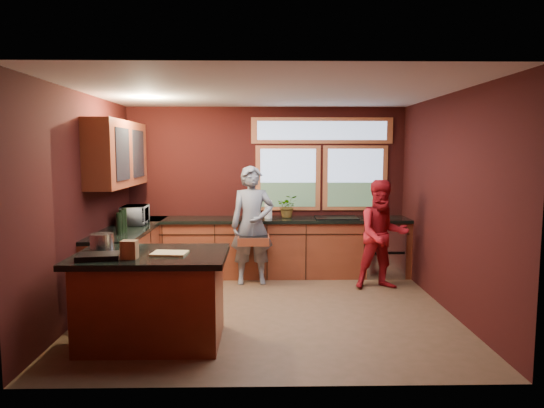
{
  "coord_description": "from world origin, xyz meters",
  "views": [
    {
      "loc": [
        -0.06,
        -5.92,
        1.99
      ],
      "look_at": [
        0.06,
        0.4,
        1.3
      ],
      "focal_mm": 32.0,
      "sensor_mm": 36.0,
      "label": 1
    }
  ],
  "objects_px": {
    "cutting_board": "(170,253)",
    "stock_pot": "(102,242)",
    "island": "(152,297)",
    "person_grey": "(252,225)",
    "person_red": "(382,235)"
  },
  "relations": [
    {
      "from": "island",
      "to": "stock_pot",
      "type": "height_order",
      "value": "stock_pot"
    },
    {
      "from": "cutting_board",
      "to": "stock_pot",
      "type": "xyz_separation_m",
      "value": [
        -0.75,
        0.2,
        0.08
      ]
    },
    {
      "from": "island",
      "to": "person_red",
      "type": "xyz_separation_m",
      "value": [
        2.87,
        1.93,
        0.31
      ]
    },
    {
      "from": "person_red",
      "to": "stock_pot",
      "type": "distance_m",
      "value": 3.87
    },
    {
      "from": "island",
      "to": "person_red",
      "type": "relative_size",
      "value": 0.98
    },
    {
      "from": "island",
      "to": "person_grey",
      "type": "distance_m",
      "value": 2.49
    },
    {
      "from": "person_grey",
      "to": "person_red",
      "type": "height_order",
      "value": "person_grey"
    },
    {
      "from": "person_red",
      "to": "cutting_board",
      "type": "distance_m",
      "value": 3.33
    },
    {
      "from": "island",
      "to": "stock_pot",
      "type": "bearing_deg",
      "value": 164.74
    },
    {
      "from": "cutting_board",
      "to": "stock_pot",
      "type": "height_order",
      "value": "stock_pot"
    },
    {
      "from": "person_red",
      "to": "stock_pot",
      "type": "height_order",
      "value": "person_red"
    },
    {
      "from": "person_grey",
      "to": "person_red",
      "type": "bearing_deg",
      "value": -13.95
    },
    {
      "from": "island",
      "to": "cutting_board",
      "type": "bearing_deg",
      "value": -14.04
    },
    {
      "from": "person_grey",
      "to": "person_red",
      "type": "distance_m",
      "value": 1.91
    },
    {
      "from": "cutting_board",
      "to": "stock_pot",
      "type": "bearing_deg",
      "value": 165.07
    }
  ]
}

